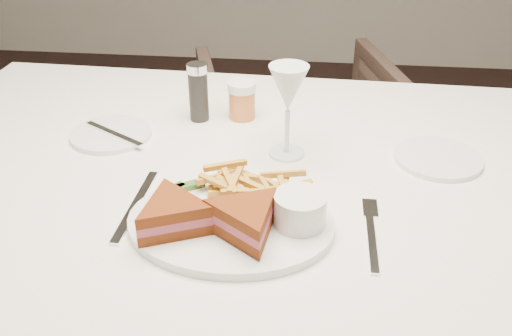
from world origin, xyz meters
The scene contains 3 objects.
table centered at (0.18, -0.14, 0.38)m, with size 1.45×0.97×0.75m, color white.
chair_far centered at (0.23, 0.78, 0.34)m, with size 0.66×0.61×0.68m, color #48362C.
table_setting centered at (0.16, -0.20, 0.79)m, with size 0.79×0.60×0.18m.
Camera 1 is at (0.27, -0.99, 1.28)m, focal length 40.00 mm.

